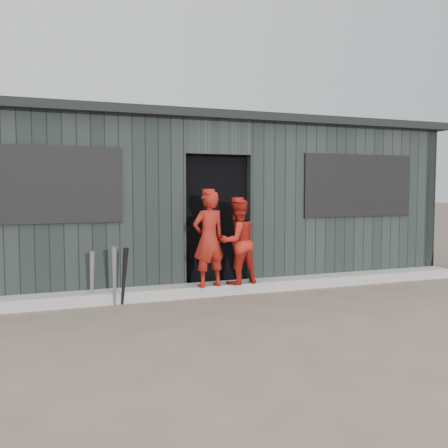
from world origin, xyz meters
name	(u,v)px	position (x,y,z in m)	size (l,w,h in m)	color
ground	(282,326)	(0.00, 0.00, 0.00)	(80.00, 80.00, 0.00)	brown
curb	(224,288)	(0.00, 1.82, 0.07)	(8.00, 0.36, 0.15)	#A7A7A2
bat_left	(92,278)	(-1.84, 1.72, 0.36)	(0.07, 0.07, 0.71)	gray
bat_mid	(114,276)	(-1.58, 1.55, 0.39)	(0.07, 0.07, 0.79)	gray
bat_right	(124,277)	(-1.46, 1.55, 0.38)	(0.07, 0.07, 0.76)	black
player_red_left	(209,239)	(-0.28, 1.65, 0.81)	(0.48, 0.32, 1.32)	maroon
player_red_right	(237,242)	(0.17, 1.70, 0.75)	(0.58, 0.46, 1.20)	#B22015
player_grey_back	(225,239)	(0.28, 2.48, 0.71)	(0.69, 0.45, 1.41)	#AAAAAA
dugout	(189,201)	(0.00, 3.50, 1.29)	(8.30, 3.30, 2.62)	black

